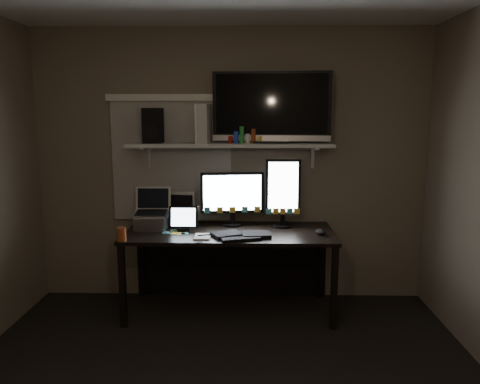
{
  "coord_description": "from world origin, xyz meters",
  "views": [
    {
      "loc": [
        0.18,
        -2.51,
        1.76
      ],
      "look_at": [
        0.1,
        1.25,
        1.11
      ],
      "focal_mm": 35.0,
      "sensor_mm": 36.0,
      "label": 1
    }
  ],
  "objects_px": {
    "monitor_landscape": "(232,198)",
    "tv": "(272,108)",
    "monitor_portrait": "(283,193)",
    "desk": "(230,247)",
    "game_console": "(203,124)",
    "speaker": "(153,126)",
    "cup": "(122,234)",
    "tablet": "(184,218)",
    "laptop": "(151,209)",
    "keyboard": "(241,235)",
    "mouse": "(320,232)"
  },
  "relations": [
    {
      "from": "game_console",
      "to": "desk",
      "type": "bearing_deg",
      "value": -6.31
    },
    {
      "from": "speaker",
      "to": "keyboard",
      "type": "bearing_deg",
      "value": -28.63
    },
    {
      "from": "desk",
      "to": "monitor_landscape",
      "type": "bearing_deg",
      "value": 80.27
    },
    {
      "from": "game_console",
      "to": "monitor_landscape",
      "type": "bearing_deg",
      "value": 15.69
    },
    {
      "from": "cup",
      "to": "tv",
      "type": "distance_m",
      "value": 1.67
    },
    {
      "from": "keyboard",
      "to": "cup",
      "type": "distance_m",
      "value": 0.97
    },
    {
      "from": "cup",
      "to": "game_console",
      "type": "relative_size",
      "value": 0.33
    },
    {
      "from": "laptop",
      "to": "monitor_portrait",
      "type": "bearing_deg",
      "value": 4.68
    },
    {
      "from": "monitor_portrait",
      "to": "laptop",
      "type": "bearing_deg",
      "value": -174.82
    },
    {
      "from": "speaker",
      "to": "mouse",
      "type": "bearing_deg",
      "value": -14.74
    },
    {
      "from": "monitor_landscape",
      "to": "mouse",
      "type": "xyz_separation_m",
      "value": [
        0.76,
        -0.3,
        -0.23
      ]
    },
    {
      "from": "keyboard",
      "to": "speaker",
      "type": "bearing_deg",
      "value": 137.67
    },
    {
      "from": "monitor_portrait",
      "to": "cup",
      "type": "xyz_separation_m",
      "value": [
        -1.32,
        -0.5,
        -0.26
      ]
    },
    {
      "from": "monitor_portrait",
      "to": "tv",
      "type": "height_order",
      "value": "tv"
    },
    {
      "from": "monitor_landscape",
      "to": "desk",
      "type": "bearing_deg",
      "value": -106.12
    },
    {
      "from": "speaker",
      "to": "desk",
      "type": "bearing_deg",
      "value": -10.25
    },
    {
      "from": "tv",
      "to": "speaker",
      "type": "relative_size",
      "value": 3.37
    },
    {
      "from": "cup",
      "to": "speaker",
      "type": "height_order",
      "value": "speaker"
    },
    {
      "from": "desk",
      "to": "game_console",
      "type": "relative_size",
      "value": 5.34
    },
    {
      "from": "monitor_landscape",
      "to": "monitor_portrait",
      "type": "height_order",
      "value": "monitor_portrait"
    },
    {
      "from": "monitor_landscape",
      "to": "game_console",
      "type": "distance_m",
      "value": 0.71
    },
    {
      "from": "tv",
      "to": "game_console",
      "type": "bearing_deg",
      "value": -171.08
    },
    {
      "from": "monitor_portrait",
      "to": "mouse",
      "type": "distance_m",
      "value": 0.5
    },
    {
      "from": "keyboard",
      "to": "speaker",
      "type": "xyz_separation_m",
      "value": [
        -0.79,
        0.37,
        0.89
      ]
    },
    {
      "from": "tv",
      "to": "mouse",
      "type": "bearing_deg",
      "value": -31.13
    },
    {
      "from": "tablet",
      "to": "speaker",
      "type": "distance_m",
      "value": 0.87
    },
    {
      "from": "monitor_landscape",
      "to": "tv",
      "type": "xyz_separation_m",
      "value": [
        0.35,
        -0.0,
        0.81
      ]
    },
    {
      "from": "laptop",
      "to": "speaker",
      "type": "xyz_separation_m",
      "value": [
        0.01,
        0.15,
        0.73
      ]
    },
    {
      "from": "monitor_landscape",
      "to": "laptop",
      "type": "xyz_separation_m",
      "value": [
        -0.71,
        -0.16,
        -0.07
      ]
    },
    {
      "from": "monitor_portrait",
      "to": "tv",
      "type": "distance_m",
      "value": 0.76
    },
    {
      "from": "keyboard",
      "to": "monitor_portrait",
      "type": "bearing_deg",
      "value": 26.25
    },
    {
      "from": "monitor_landscape",
      "to": "mouse",
      "type": "distance_m",
      "value": 0.85
    },
    {
      "from": "mouse",
      "to": "monitor_portrait",
      "type": "bearing_deg",
      "value": 124.66
    },
    {
      "from": "cup",
      "to": "monitor_portrait",
      "type": "bearing_deg",
      "value": 20.68
    },
    {
      "from": "desk",
      "to": "tv",
      "type": "xyz_separation_m",
      "value": [
        0.36,
        0.09,
        1.24
      ]
    },
    {
      "from": "monitor_portrait",
      "to": "tablet",
      "type": "xyz_separation_m",
      "value": [
        -0.87,
        -0.17,
        -0.2
      ]
    },
    {
      "from": "monitor_portrait",
      "to": "tablet",
      "type": "bearing_deg",
      "value": -169.49
    },
    {
      "from": "tv",
      "to": "keyboard",
      "type": "bearing_deg",
      "value": -118.61
    },
    {
      "from": "keyboard",
      "to": "mouse",
      "type": "relative_size",
      "value": 3.99
    },
    {
      "from": "mouse",
      "to": "keyboard",
      "type": "bearing_deg",
      "value": 172.34
    },
    {
      "from": "game_console",
      "to": "monitor_portrait",
      "type": "bearing_deg",
      "value": 6.42
    },
    {
      "from": "mouse",
      "to": "monitor_landscape",
      "type": "bearing_deg",
      "value": 143.76
    },
    {
      "from": "monitor_portrait",
      "to": "mouse",
      "type": "bearing_deg",
      "value": -41.56
    },
    {
      "from": "tablet",
      "to": "laptop",
      "type": "xyz_separation_m",
      "value": [
        -0.29,
        0.05,
        0.07
      ]
    },
    {
      "from": "speaker",
      "to": "tv",
      "type": "bearing_deg",
      "value": -2.83
    },
    {
      "from": "tv",
      "to": "laptop",
      "type": "bearing_deg",
      "value": -166.4
    },
    {
      "from": "keyboard",
      "to": "tv",
      "type": "xyz_separation_m",
      "value": [
        0.26,
        0.38,
        1.04
      ]
    },
    {
      "from": "mouse",
      "to": "desk",
      "type": "bearing_deg",
      "value": 150.38
    },
    {
      "from": "monitor_portrait",
      "to": "laptop",
      "type": "distance_m",
      "value": 1.18
    },
    {
      "from": "desk",
      "to": "laptop",
      "type": "relative_size",
      "value": 5.08
    }
  ]
}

